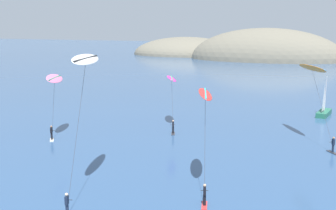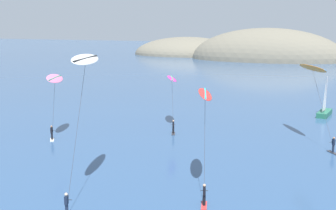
% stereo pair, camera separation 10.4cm
% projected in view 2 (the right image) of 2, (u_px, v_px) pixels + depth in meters
% --- Properties ---
extents(headland_island, '(89.96, 48.69, 23.73)m').
position_uv_depth(headland_island, '(233.00, 58.00, 168.79)').
color(headland_island, '#6B6656').
rests_on(headland_island, ground).
extents(sailboat_near, '(2.04, 5.97, 5.70)m').
position_uv_depth(sailboat_near, '(325.00, 111.00, 61.14)').
color(sailboat_near, '#23664C').
rests_on(sailboat_near, ground).
extents(kitesurfer_magenta, '(4.01, 7.68, 6.48)m').
position_uv_depth(kitesurfer_magenta, '(172.00, 83.00, 54.18)').
color(kitesurfer_magenta, '#2D2D33').
rests_on(kitesurfer_magenta, ground).
extents(kitesurfer_orange, '(5.46, 8.53, 8.61)m').
position_uv_depth(kitesurfer_orange, '(314.00, 74.00, 46.80)').
color(kitesurfer_orange, '#2D2D33').
rests_on(kitesurfer_orange, ground).
extents(kitesurfer_red, '(3.13, 7.65, 7.90)m').
position_uv_depth(kitesurfer_red, '(205.00, 103.00, 33.15)').
color(kitesurfer_red, red).
rests_on(kitesurfer_red, ground).
extents(kitesurfer_pink, '(3.01, 5.35, 7.33)m').
position_uv_depth(kitesurfer_pink, '(55.00, 83.00, 48.89)').
color(kitesurfer_pink, silver).
rests_on(kitesurfer_pink, ground).
extents(kitesurfer_white, '(3.44, 9.34, 10.77)m').
position_uv_depth(kitesurfer_white, '(84.00, 69.00, 32.23)').
color(kitesurfer_white, silver).
rests_on(kitesurfer_white, ground).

